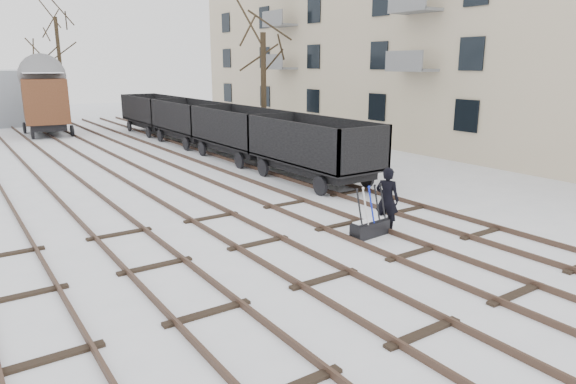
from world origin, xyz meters
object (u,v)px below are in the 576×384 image
at_px(ground_frame, 370,227).
at_px(worker, 387,199).
at_px(freight_wagon_a, 313,158).
at_px(box_van_wagon, 44,99).

xyz_separation_m(ground_frame, worker, (0.75, 0.10, 0.70)).
xyz_separation_m(freight_wagon_a, box_van_wagon, (-6.63, 22.61, 1.52)).
xyz_separation_m(worker, freight_wagon_a, (2.18, 6.63, 0.04)).
bearing_deg(ground_frame, box_van_wagon, 92.12).
distance_m(worker, freight_wagon_a, 6.98).
relative_size(ground_frame, box_van_wagon, 0.25).
bearing_deg(worker, ground_frame, 70.57).
bearing_deg(box_van_wagon, freight_wagon_a, -67.10).
relative_size(worker, freight_wagon_a, 0.30).
relative_size(ground_frame, freight_wagon_a, 0.23).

